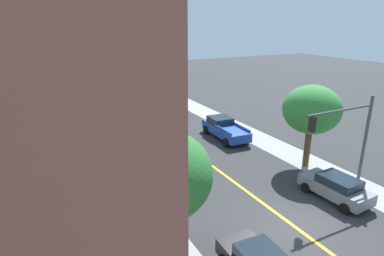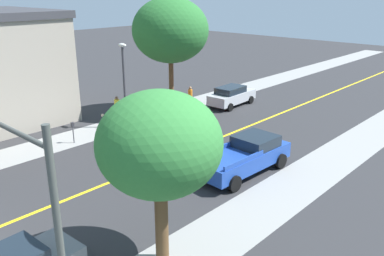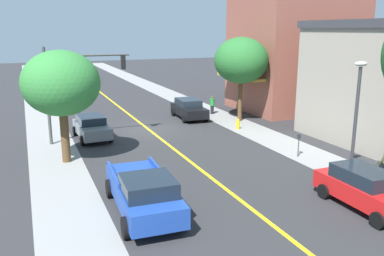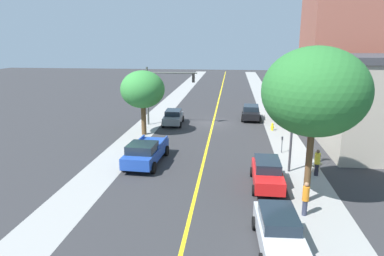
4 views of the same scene
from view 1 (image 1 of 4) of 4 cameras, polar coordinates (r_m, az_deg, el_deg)
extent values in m
plane|color=#2D2D30|center=(19.09, 17.46, -16.07)|extent=(140.00, 140.00, 0.00)
cube|color=gray|center=(23.98, 29.58, -10.28)|extent=(2.84, 126.00, 0.01)
cube|color=yellow|center=(19.09, 17.46, -16.06)|extent=(0.20, 126.00, 0.00)
cylinder|color=brown|center=(14.58, -5.39, -19.44)|extent=(0.34, 0.34, 3.23)
ellipsoid|color=#286B2D|center=(12.87, -5.82, -8.10)|extent=(4.24, 4.24, 3.60)
cylinder|color=brown|center=(25.98, 19.37, -3.27)|extent=(0.46, 0.46, 2.83)
ellipsoid|color=#337F38|center=(25.09, 20.08, 3.04)|extent=(4.14, 4.14, 3.52)
cylinder|color=brown|center=(30.87, -16.13, 1.74)|extent=(0.36, 0.36, 4.16)
ellipsoid|color=#286B2D|center=(30.00, -16.84, 9.39)|extent=(5.57, 5.57, 4.74)
cylinder|color=yellow|center=(17.68, -3.67, -17.02)|extent=(0.24, 0.24, 0.61)
sphere|color=yellow|center=(17.46, -3.70, -16.02)|extent=(0.22, 0.22, 0.22)
cylinder|color=yellow|center=(17.61, -4.20, -17.08)|extent=(0.10, 0.10, 0.10)
cylinder|color=yellow|center=(17.72, -3.15, -16.81)|extent=(0.10, 0.10, 0.10)
cylinder|color=#4C4C51|center=(23.45, -10.84, -7.18)|extent=(0.07, 0.07, 1.09)
cube|color=#2D2D33|center=(23.17, -10.94, -5.67)|extent=(0.12, 0.18, 0.26)
cylinder|color=#474C47|center=(23.51, 27.78, -2.33)|extent=(0.20, 0.20, 6.15)
cylinder|color=#474C47|center=(20.74, 24.54, 2.81)|extent=(5.28, 0.14, 0.14)
cube|color=black|center=(19.20, 20.15, 0.65)|extent=(0.26, 0.32, 0.90)
sphere|color=red|center=(19.12, 20.25, 1.51)|extent=(0.20, 0.20, 0.20)
sphere|color=yellow|center=(19.20, 20.15, 0.65)|extent=(0.20, 0.20, 0.20)
sphere|color=green|center=(19.29, 20.06, -0.19)|extent=(0.20, 0.20, 0.20)
cylinder|color=#38383D|center=(26.39, -13.69, 0.67)|extent=(0.16, 0.16, 5.49)
ellipsoid|color=silver|center=(25.69, -14.17, 6.83)|extent=(0.70, 0.36, 0.24)
cube|color=red|center=(29.93, -11.41, -1.19)|extent=(1.76, 4.51, 0.75)
cube|color=#19232D|center=(29.51, -11.37, -0.10)|extent=(1.53, 2.44, 0.58)
cylinder|color=black|center=(31.23, -13.63, -1.25)|extent=(0.23, 0.64, 0.64)
cylinder|color=black|center=(31.62, -10.61, -0.79)|extent=(0.23, 0.64, 0.64)
cylinder|color=black|center=(28.51, -12.19, -3.05)|extent=(0.23, 0.64, 0.64)
cylinder|color=black|center=(28.95, -8.91, -2.52)|extent=(0.23, 0.64, 0.64)
cylinder|color=black|center=(16.59, 11.36, -20.05)|extent=(0.25, 0.65, 0.64)
cube|color=#B7BABF|center=(36.21, -14.26, 2.05)|extent=(1.94, 4.59, 0.77)
cube|color=#19232D|center=(35.83, -14.24, 2.95)|extent=(1.64, 2.50, 0.51)
cylinder|color=black|center=(37.50, -16.13, 1.83)|extent=(0.25, 0.65, 0.64)
cylinder|color=black|center=(37.92, -13.58, 2.23)|extent=(0.25, 0.65, 0.64)
cylinder|color=black|center=(34.73, -14.91, 0.64)|extent=(0.25, 0.65, 0.64)
cylinder|color=black|center=(35.18, -12.17, 1.08)|extent=(0.25, 0.65, 0.64)
cube|color=slate|center=(22.22, 23.54, -9.62)|extent=(2.02, 4.36, 0.71)
cube|color=#19232D|center=(21.85, 24.19, -8.40)|extent=(1.71, 2.38, 0.51)
cylinder|color=black|center=(22.48, 19.13, -9.76)|extent=(0.25, 0.65, 0.64)
cylinder|color=black|center=(23.78, 22.06, -8.52)|extent=(0.25, 0.65, 0.64)
cylinder|color=black|center=(21.03, 24.98, -12.58)|extent=(0.25, 0.65, 0.64)
cylinder|color=black|center=(22.42, 27.75, -11.04)|extent=(0.25, 0.65, 0.64)
cube|color=#1E429E|center=(30.44, 5.83, -0.37)|extent=(2.34, 5.73, 0.80)
cube|color=#19232D|center=(31.06, 4.93, 1.38)|extent=(2.00, 2.12, 0.59)
cube|color=#1E429E|center=(28.89, 5.35, -0.30)|extent=(0.24, 2.93, 0.24)
cube|color=#1E429E|center=(29.85, 8.52, 0.19)|extent=(0.24, 2.93, 0.24)
cylinder|color=black|center=(31.68, 2.45, -0.30)|extent=(0.32, 0.81, 0.80)
cylinder|color=black|center=(32.63, 5.69, 0.19)|extent=(0.32, 0.81, 0.80)
cylinder|color=black|center=(28.52, 5.94, -2.54)|extent=(0.32, 0.81, 0.80)
cylinder|color=black|center=(29.57, 9.40, -1.92)|extent=(0.32, 0.81, 0.80)
cylinder|color=#33384C|center=(33.00, -15.82, -0.19)|extent=(0.26, 0.26, 0.84)
cylinder|color=orange|center=(32.76, -15.94, 1.14)|extent=(0.34, 0.34, 0.76)
sphere|color=#936B4C|center=(32.63, -16.02, 1.98)|extent=(0.24, 0.24, 0.24)
cylinder|color=black|center=(27.38, -17.07, -4.17)|extent=(0.28, 0.28, 0.83)
cylinder|color=yellow|center=(27.10, -17.23, -2.62)|extent=(0.37, 0.37, 0.76)
sphere|color=brown|center=(26.93, -17.33, -1.64)|extent=(0.23, 0.23, 0.23)
ellipsoid|color=#C6B28C|center=(26.64, -17.08, -4.81)|extent=(0.73, 0.53, 0.29)
sphere|color=#C6B28C|center=(26.42, -17.76, -4.86)|extent=(0.24, 0.24, 0.24)
cylinder|color=#C6B28C|center=(26.63, -17.44, -5.51)|extent=(0.10, 0.10, 0.27)
cylinder|color=#C6B28C|center=(26.86, -16.61, -5.22)|extent=(0.10, 0.10, 0.27)
camera|label=2|loc=(28.37, 47.19, 9.77)|focal=38.31mm
camera|label=3|loc=(43.65, -0.19, 13.92)|focal=37.82mm
camera|label=4|loc=(48.93, -16.48, 15.75)|focal=32.56mm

